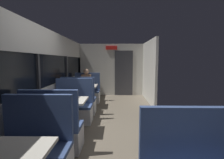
% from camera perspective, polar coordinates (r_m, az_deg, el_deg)
% --- Properties ---
extents(ground_plane, '(3.30, 9.20, 0.02)m').
position_cam_1_polar(ground_plane, '(3.84, -1.62, -17.80)').
color(ground_plane, '#665B4C').
extents(carriage_window_panel_left, '(0.09, 8.48, 2.30)m').
position_cam_1_polar(carriage_window_panel_left, '(3.88, -23.59, -0.88)').
color(carriage_window_panel_left, beige).
rests_on(carriage_window_panel_left, ground_plane).
extents(carriage_end_bulkhead, '(2.90, 0.11, 2.30)m').
position_cam_1_polar(carriage_end_bulkhead, '(7.71, 0.26, 3.18)').
color(carriage_end_bulkhead, beige).
rests_on(carriage_end_bulkhead, ground_plane).
extents(carriage_aisle_panel_right, '(0.08, 2.40, 2.30)m').
position_cam_1_polar(carriage_aisle_panel_right, '(6.64, 12.22, 2.64)').
color(carriage_aisle_panel_right, beige).
rests_on(carriage_aisle_panel_right, ground_plane).
extents(bench_near_window_facing_entry, '(0.95, 0.50, 1.10)m').
position_cam_1_polar(bench_near_window_facing_entry, '(2.67, -24.45, -21.78)').
color(bench_near_window_facing_entry, silver).
rests_on(bench_near_window_facing_entry, ground_plane).
extents(dining_table_mid_window, '(0.90, 0.70, 0.74)m').
position_cam_1_polar(dining_table_mid_window, '(3.79, -15.43, -7.97)').
color(dining_table_mid_window, '#9E9EA3').
rests_on(dining_table_mid_window, ground_plane).
extents(bench_mid_window_facing_end, '(0.95, 0.50, 1.10)m').
position_cam_1_polar(bench_mid_window_facing_end, '(3.25, -18.89, -16.28)').
color(bench_mid_window_facing_end, silver).
rests_on(bench_mid_window_facing_end, ground_plane).
extents(bench_mid_window_facing_entry, '(0.95, 0.50, 1.10)m').
position_cam_1_polar(bench_mid_window_facing_entry, '(4.52, -12.77, -9.65)').
color(bench_mid_window_facing_entry, silver).
rests_on(bench_mid_window_facing_entry, ground_plane).
extents(dining_table_far_window, '(0.90, 0.70, 0.74)m').
position_cam_1_polar(dining_table_far_window, '(5.79, -9.53, -2.91)').
color(dining_table_far_window, '#9E9EA3').
rests_on(dining_table_far_window, ground_plane).
extents(bench_far_window_facing_end, '(0.95, 0.50, 1.10)m').
position_cam_1_polar(bench_far_window_facing_end, '(5.18, -10.89, -7.54)').
color(bench_far_window_facing_end, silver).
rests_on(bench_far_window_facing_end, ground_plane).
extents(bench_far_window_facing_entry, '(0.95, 0.50, 1.10)m').
position_cam_1_polar(bench_far_window_facing_entry, '(6.53, -8.35, -4.62)').
color(bench_far_window_facing_entry, silver).
rests_on(bench_far_window_facing_entry, ground_plane).
extents(seated_passenger, '(0.47, 0.55, 1.26)m').
position_cam_1_polar(seated_passenger, '(6.42, -8.48, -2.92)').
color(seated_passenger, '#26262D').
rests_on(seated_passenger, ground_plane).
extents(coffee_cup_primary, '(0.07, 0.07, 0.09)m').
position_cam_1_polar(coffee_cup_primary, '(3.66, -17.35, -6.19)').
color(coffee_cup_primary, '#26598C').
rests_on(coffee_cup_primary, dining_table_mid_window).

